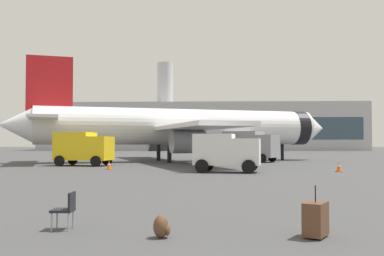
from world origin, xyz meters
TOP-DOWN VIEW (x-y plane):
  - airplane_at_gate at (-3.10, 42.42)m, footprint 34.72×31.76m
  - service_truck at (-10.93, 33.46)m, footprint 5.14×3.31m
  - fuel_truck at (4.09, 41.89)m, footprint 6.37×5.18m
  - cargo_van at (1.16, 25.44)m, footprint 4.68×2.99m
  - safety_cone_near at (8.92, 26.19)m, footprint 0.44×0.44m
  - safety_cone_mid at (-7.45, 28.20)m, footprint 0.44×0.44m
  - rolling_suitcase at (2.25, 4.97)m, footprint 0.67×0.75m
  - traveller_backpack at (-1.00, 4.81)m, footprint 0.36×0.40m
  - gate_chair at (-3.30, 5.62)m, footprint 0.49×0.49m
  - terminal_building at (-2.02, 118.74)m, footprint 85.44×23.06m

SIDE VIEW (x-z plane):
  - traveller_backpack at x=-1.00m, z-range -0.01..0.47m
  - safety_cone_mid at x=-7.45m, z-range -0.01..0.64m
  - safety_cone_near at x=8.92m, z-range -0.01..0.69m
  - rolling_suitcase at x=2.25m, z-range -0.16..0.94m
  - gate_chair at x=-3.30m, z-range 0.07..0.93m
  - cargo_van at x=1.16m, z-range 0.15..2.75m
  - service_truck at x=-10.93m, z-range 0.16..3.05m
  - fuel_truck at x=4.09m, z-range 0.17..3.37m
  - airplane_at_gate at x=-3.10m, z-range -1.59..8.91m
  - terminal_building at x=-2.02m, z-range -5.89..18.59m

